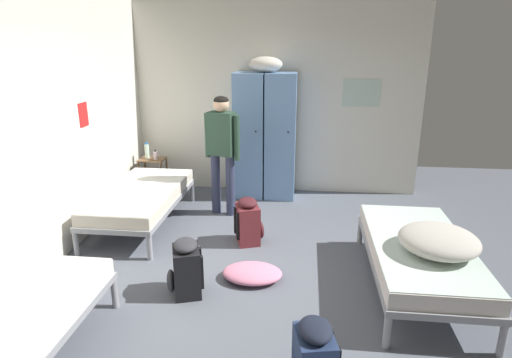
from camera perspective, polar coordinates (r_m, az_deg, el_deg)
ground_plane at (r=4.50m, az=-0.41°, el=-12.66°), size 8.75×8.75×0.00m
room_backdrop at (r=5.42m, az=-11.59°, el=8.30°), size 4.37×5.53×2.85m
locker_bank at (r=6.47m, az=1.21°, el=6.02°), size 0.90×0.55×2.07m
shelf_unit at (r=6.85m, az=-13.35°, el=0.81°), size 0.38×0.30×0.57m
bed_left_rear at (r=5.73m, az=-14.81°, el=-2.24°), size 0.90×1.90×0.49m
bed_right at (r=4.42m, az=20.54°, el=-8.94°), size 0.90×1.90×0.49m
bedding_heap at (r=4.18m, az=22.85°, el=-7.44°), size 0.69×0.71×0.22m
person_traveler at (r=5.76m, az=-4.46°, el=4.50°), size 0.49×0.30×1.61m
water_bottle at (r=6.81m, az=-14.13°, el=3.60°), size 0.06×0.06×0.25m
lotion_bottle at (r=6.72m, az=-13.07°, el=3.06°), size 0.06×0.06×0.15m
backpack_black at (r=4.16m, az=-9.23°, el=-11.52°), size 0.39×0.38×0.55m
backpack_maroon at (r=5.10m, az=-0.98°, el=-5.62°), size 0.39×0.38×0.55m
clothes_pile_pink at (r=4.43m, az=-0.45°, el=-12.26°), size 0.60×0.44×0.13m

